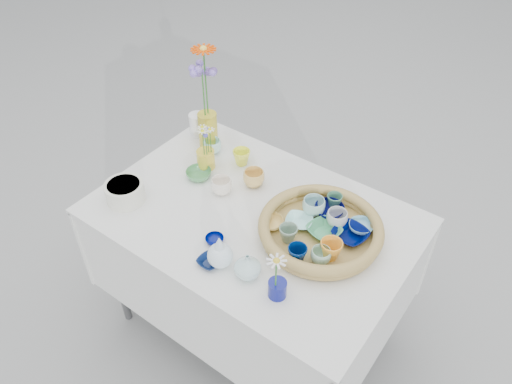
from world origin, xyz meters
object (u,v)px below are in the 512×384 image
Objects in this scene: display_table at (254,324)px; tall_vase_yellow at (208,129)px; wicker_tray at (320,230)px; bud_vase_seafoam at (248,266)px.

display_table is 1.00m from tall_vase_yellow.
tall_vase_yellow reaches higher than display_table.
wicker_tray is 2.84× the size of tall_vase_yellow.
bud_vase_seafoam reaches higher than wicker_tray.
tall_vase_yellow is at bearing 163.76° from wicker_tray.
display_table is at bearing 123.06° from bud_vase_seafoam.
display_table is at bearing -169.88° from wicker_tray.
wicker_tray is 0.33m from bud_vase_seafoam.
tall_vase_yellow is at bearing 149.90° from display_table.
bud_vase_seafoam is 0.60× the size of tall_vase_yellow.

